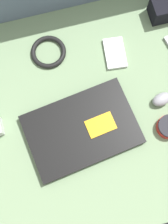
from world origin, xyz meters
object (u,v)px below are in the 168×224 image
Objects in this scene: computer_mouse at (162,99)px; phone_black at (115,53)px; camera_pouch at (167,9)px; laptop at (82,130)px.

phone_black is at bearing 106.33° from computer_mouse.
camera_pouch is at bearing 31.52° from phone_black.
computer_mouse is at bearing -1.63° from laptop.
laptop is at bearing -121.48° from phone_black.
phone_black is (-0.10, 0.20, -0.01)m from computer_mouse.
camera_pouch reaches higher than laptop.
phone_black is at bearing -154.66° from camera_pouch.
computer_mouse is 0.23m from phone_black.
camera_pouch reaches higher than phone_black.
laptop is 0.29m from phone_black.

